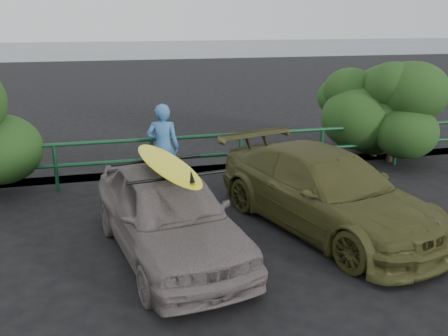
# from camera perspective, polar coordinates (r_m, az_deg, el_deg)

# --- Properties ---
(ground) EXTENTS (80.00, 80.00, 0.00)m
(ground) POSITION_cam_1_polar(r_m,az_deg,el_deg) (6.83, 5.68, -14.06)
(ground) COLOR black
(ocean) EXTENTS (200.00, 200.00, 0.00)m
(ocean) POSITION_cam_1_polar(r_m,az_deg,el_deg) (65.62, -13.01, 13.23)
(ocean) COLOR #545F67
(ocean) RESTS_ON ground
(guardrail) EXTENTS (14.00, 0.08, 1.04)m
(guardrail) POSITION_cam_1_polar(r_m,az_deg,el_deg) (11.10, -3.08, 1.18)
(guardrail) COLOR #134324
(guardrail) RESTS_ON ground
(shrub_right) EXTENTS (3.20, 2.40, 2.41)m
(shrub_right) POSITION_cam_1_polar(r_m,az_deg,el_deg) (13.28, 18.17, 5.98)
(shrub_right) COLOR #234719
(shrub_right) RESTS_ON ground
(sedan) EXTENTS (2.25, 4.20, 1.36)m
(sedan) POSITION_cam_1_polar(r_m,az_deg,el_deg) (7.59, -6.39, -5.09)
(sedan) COLOR slate
(sedan) RESTS_ON ground
(olive_vehicle) EXTENTS (3.13, 4.95, 1.34)m
(olive_vehicle) POSITION_cam_1_polar(r_m,az_deg,el_deg) (8.69, 11.52, -2.56)
(olive_vehicle) COLOR #474820
(olive_vehicle) RESTS_ON ground
(man) EXTENTS (0.77, 0.61, 1.84)m
(man) POSITION_cam_1_polar(r_m,az_deg,el_deg) (10.42, -6.96, 2.33)
(man) COLOR teal
(man) RESTS_ON ground
(roof_rack) EXTENTS (1.58, 1.23, 0.05)m
(roof_rack) POSITION_cam_1_polar(r_m,az_deg,el_deg) (7.36, -6.57, 0.00)
(roof_rack) COLOR black
(roof_rack) RESTS_ON sedan
(surfboard) EXTENTS (0.95, 2.61, 0.08)m
(surfboard) POSITION_cam_1_polar(r_m,az_deg,el_deg) (7.35, -6.58, 0.46)
(surfboard) COLOR #FFFB1A
(surfboard) RESTS_ON roof_rack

